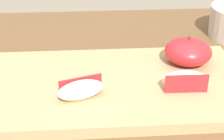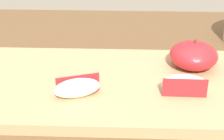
{
  "view_description": "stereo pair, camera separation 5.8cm",
  "coord_description": "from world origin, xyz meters",
  "views": [
    {
      "loc": [
        0.01,
        -0.54,
        1.04
      ],
      "look_at": [
        0.05,
        -0.03,
        0.77
      ],
      "focal_mm": 56.49,
      "sensor_mm": 36.0,
      "label": 1
    },
    {
      "loc": [
        0.07,
        -0.54,
        1.04
      ],
      "look_at": [
        0.05,
        -0.03,
        0.77
      ],
      "focal_mm": 56.49,
      "sensor_mm": 36.0,
      "label": 2
    }
  ],
  "objects": [
    {
      "name": "apple_wedge_back",
      "position": [
        0.0,
        -0.08,
        0.77
      ],
      "size": [
        0.08,
        0.05,
        0.03
      ],
      "color": "#F4EACC",
      "rests_on": "cutting_board"
    },
    {
      "name": "dining_table",
      "position": [
        0.0,
        0.0,
        0.62
      ],
      "size": [
        1.17,
        0.8,
        0.74
      ],
      "color": "brown",
      "rests_on": "ground_plane"
    },
    {
      "name": "apple_wedge_near_knife",
      "position": [
        0.16,
        -0.06,
        0.77
      ],
      "size": [
        0.07,
        0.03,
        0.03
      ],
      "color": "#F4EACC",
      "rests_on": "cutting_board"
    },
    {
      "name": "cutting_board",
      "position": [
        0.05,
        -0.03,
        0.74
      ],
      "size": [
        0.46,
        0.26,
        0.02
      ],
      "color": "#A37F56",
      "rests_on": "dining_table"
    },
    {
      "name": "apple_half_skin_up",
      "position": [
        0.19,
        0.03,
        0.78
      ],
      "size": [
        0.08,
        0.08,
        0.05
      ],
      "color": "#B21E23",
      "rests_on": "cutting_board"
    }
  ]
}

